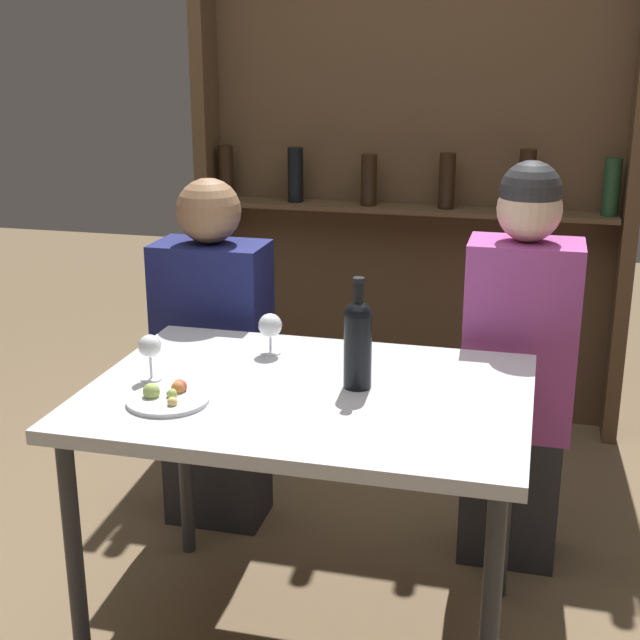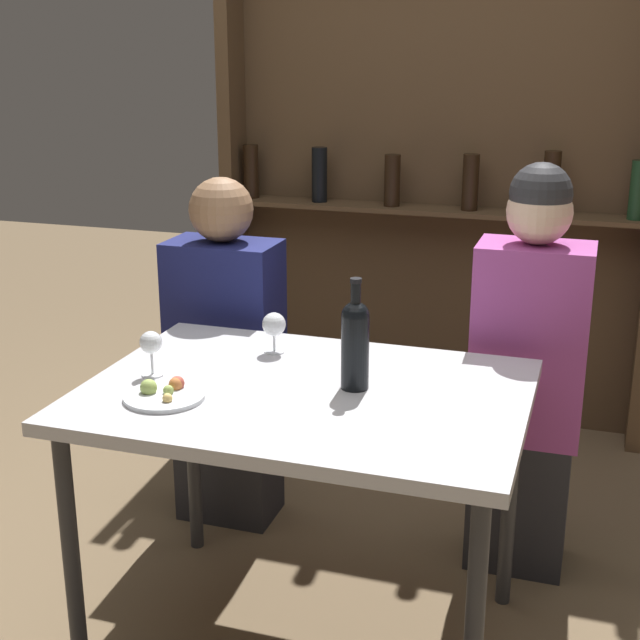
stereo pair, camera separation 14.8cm
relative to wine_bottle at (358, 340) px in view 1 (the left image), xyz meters
name	(u,v)px [view 1 (the left image)]	position (x,y,z in m)	size (l,w,h in m)	color
ground_plane	(309,639)	(-0.12, -0.04, -0.90)	(10.00, 10.00, 0.00)	brown
dining_table	(308,415)	(-0.12, -0.04, -0.20)	(1.14, 0.83, 0.77)	silver
wine_rack_wall	(411,156)	(-0.12, 1.66, 0.27)	(1.86, 0.21, 2.31)	#4C3823
wine_bottle	(358,340)	(0.00, 0.00, 0.00)	(0.07, 0.07, 0.30)	black
wine_glass_0	(270,327)	(-0.30, 0.20, -0.05)	(0.07, 0.07, 0.12)	silver
wine_glass_1	(150,348)	(-0.55, -0.08, -0.04)	(0.06, 0.06, 0.12)	silver
food_plate_0	(168,397)	(-0.44, -0.21, -0.12)	(0.21, 0.21, 0.05)	silver
seated_person_left	(214,364)	(-0.61, 0.55, -0.32)	(0.37, 0.22, 1.21)	#26262B
seated_person_right	(518,374)	(0.40, 0.55, -0.26)	(0.34, 0.22, 1.30)	#26262B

